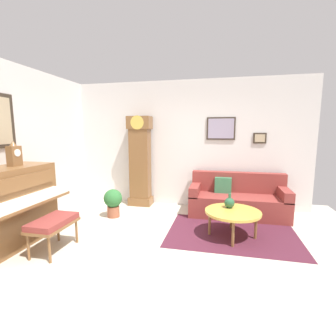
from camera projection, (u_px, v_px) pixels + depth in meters
The scene contains 11 objects.
ground_plane at pixel (160, 257), 3.40m from camera, with size 6.40×6.00×0.10m, color beige.
wall_back at pixel (187, 144), 5.50m from camera, with size 5.30×0.13×2.80m.
area_rug at pixel (232, 233), 4.07m from camera, with size 2.10×1.50×0.01m, color #4C1E2D.
piano at pixel (8, 207), 3.55m from camera, with size 0.87×1.44×1.17m.
piano_bench at pixel (53, 224), 3.43m from camera, with size 0.42×0.70×0.48m.
grandfather_clock at pixel (140, 164), 5.54m from camera, with size 0.52×0.34×2.03m.
couch at pixel (237, 200), 4.97m from camera, with size 1.90×0.80×0.84m.
coffee_table at pixel (233, 213), 3.89m from camera, with size 0.88×0.88×0.44m.
mantel_clock at pixel (14, 155), 3.63m from camera, with size 0.13×0.18×0.38m.
green_jug at pixel (229, 203), 4.03m from camera, with size 0.17×0.17×0.24m.
potted_plant at pixel (113, 201), 4.83m from camera, with size 0.36×0.36×0.56m.
Camera 1 is at (0.80, -3.08, 1.69)m, focal length 26.08 mm.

